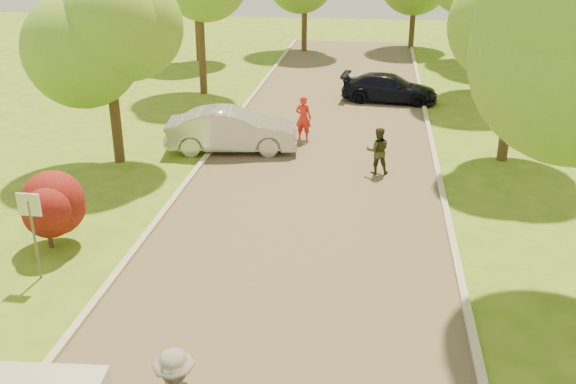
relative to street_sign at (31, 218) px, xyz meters
The scene contains 11 objects.
road 7.22m from the street_sign, 34.59° to the left, with size 8.00×60.00×0.01m, color #4C4438.
curb_left 4.62m from the street_sign, 66.37° to the left, with size 0.18×60.00×0.12m, color #B2AD9E.
curb_right 10.74m from the street_sign, 22.10° to the left, with size 0.18×60.00×0.12m, color #B2AD9E.
street_sign is the anchor object (origin of this frame).
red_shrub 1.65m from the street_sign, 108.43° to the left, with size 1.70×1.70×1.95m.
tree_l_midb 8.61m from the street_sign, 97.22° to the left, with size 4.30×4.20×6.62m.
tree_r_midb 16.27m from the street_sign, 38.90° to the left, with size 4.51×4.40×7.01m.
silver_sedan 10.03m from the street_sign, 75.52° to the left, with size 1.66×4.76×1.57m, color #BAB9BF.
dark_sedan 19.48m from the street_sign, 64.89° to the left, with size 1.82×4.47×1.30m, color black.
person_striped 12.40m from the street_sign, 66.51° to the left, with size 0.63×0.41×1.73m, color red.
person_olive 11.25m from the street_sign, 45.88° to the left, with size 0.78×0.60×1.60m, color #333520.
Camera 1 is at (1.84, -8.31, 7.77)m, focal length 40.00 mm.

